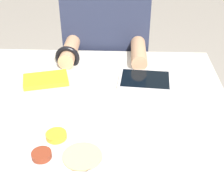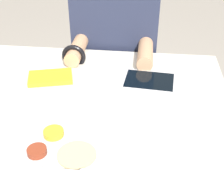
# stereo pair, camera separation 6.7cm
# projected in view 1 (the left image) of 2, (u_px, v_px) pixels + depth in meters

# --- Properties ---
(dining_table) EXTENTS (1.16, 0.98, 0.77)m
(dining_table) POSITION_uv_depth(u_px,v_px,m) (80.00, 181.00, 1.35)
(dining_table) COLOR beige
(dining_table) RESTS_ON ground_plane
(thali_tray) EXTENTS (0.30, 0.30, 0.03)m
(thali_tray) POSITION_uv_depth(u_px,v_px,m) (65.00, 153.00, 0.93)
(thali_tray) COLOR #B7BABF
(thali_tray) RESTS_ON dining_table
(red_notebook) EXTENTS (0.20, 0.16, 0.02)m
(red_notebook) POSITION_uv_depth(u_px,v_px,m) (46.00, 80.00, 1.29)
(red_notebook) COLOR silver
(red_notebook) RESTS_ON dining_table
(tablet_device) EXTENTS (0.23, 0.18, 0.01)m
(tablet_device) POSITION_uv_depth(u_px,v_px,m) (145.00, 80.00, 1.30)
(tablet_device) COLOR #B7B7BC
(tablet_device) RESTS_ON dining_table
(person_diner) EXTENTS (0.43, 0.43, 1.26)m
(person_diner) POSITION_uv_depth(u_px,v_px,m) (107.00, 70.00, 1.74)
(person_diner) COLOR black
(person_diner) RESTS_ON ground_plane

